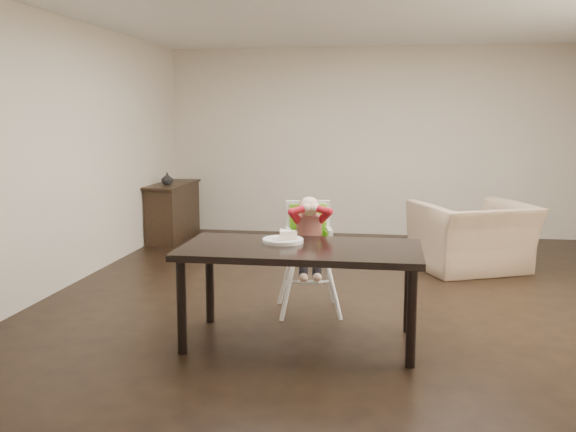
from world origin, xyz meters
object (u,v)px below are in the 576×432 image
dining_table (301,257)px  armchair (473,225)px  high_chair (309,231)px  sideboard (173,211)px

dining_table → armchair: armchair is taller
dining_table → high_chair: 0.82m
dining_table → sideboard: (-2.36, 3.89, -0.27)m
high_chair → armchair: size_ratio=0.88×
dining_table → sideboard: size_ratio=1.43×
dining_table → armchair: bearing=58.6°
armchair → sideboard: 4.15m
high_chair → armchair: (1.62, 1.79, -0.21)m
dining_table → armchair: 3.05m
high_chair → armchair: high_chair is taller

